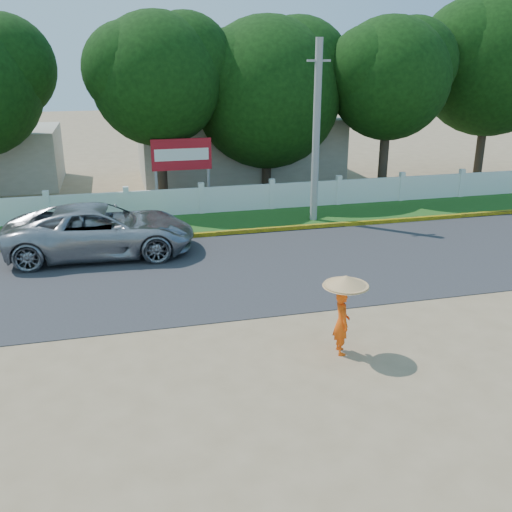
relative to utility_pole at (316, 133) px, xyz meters
The scene contains 11 objects.
ground 10.63m from the utility_pole, 114.34° to the right, with size 120.00×120.00×0.00m, color #9E8460.
road 7.11m from the utility_pole, 131.60° to the right, with size 60.00×7.00×0.02m, color #38383A.
grass_verge 5.39m from the utility_pole, behind, with size 60.00×3.50×0.03m, color #2D601E.
curb 5.43m from the utility_pole, 164.85° to the right, with size 40.00×0.18×0.16m, color yellow.
fence 5.43m from the utility_pole, 153.97° to the left, with size 40.00×0.10×1.10m, color silver.
building_near 9.08m from the utility_pole, 97.42° to the left, with size 10.00×6.00×3.20m, color #B7AD99.
utility_pole is the anchor object (origin of this frame).
vehicle 8.79m from the utility_pole, 164.54° to the right, with size 2.76×5.99×1.66m, color #97989E.
monk_with_parasol 10.90m from the utility_pole, 106.21° to the right, with size 1.00×1.00×1.82m.
billboard 5.83m from the utility_pole, 146.72° to the left, with size 2.50×0.13×2.95m.
tree_row 5.75m from the utility_pole, 79.49° to the left, with size 30.77×7.75×9.39m.
Camera 1 is at (-3.38, -11.46, 6.21)m, focal length 40.00 mm.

